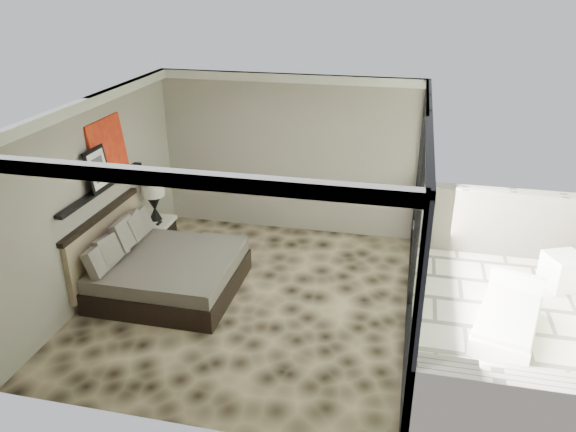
% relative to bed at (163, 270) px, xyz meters
% --- Properties ---
extents(floor, '(5.00, 5.00, 0.00)m').
position_rel_bed_xyz_m(floor, '(1.32, 0.02, -0.33)').
color(floor, black).
rests_on(floor, ground).
extents(ceiling, '(4.50, 5.00, 0.02)m').
position_rel_bed_xyz_m(ceiling, '(1.32, 0.02, 2.46)').
color(ceiling, silver).
rests_on(ceiling, back_wall).
extents(back_wall, '(4.50, 0.02, 2.80)m').
position_rel_bed_xyz_m(back_wall, '(1.32, 2.51, 1.07)').
color(back_wall, gray).
rests_on(back_wall, floor).
extents(left_wall, '(0.02, 5.00, 2.80)m').
position_rel_bed_xyz_m(left_wall, '(-0.92, 0.02, 1.07)').
color(left_wall, gray).
rests_on(left_wall, floor).
extents(glass_wall, '(0.08, 5.00, 2.80)m').
position_rel_bed_xyz_m(glass_wall, '(3.57, 0.02, 1.07)').
color(glass_wall, white).
rests_on(glass_wall, floor).
extents(terrace_slab, '(3.00, 5.00, 0.12)m').
position_rel_bed_xyz_m(terrace_slab, '(5.07, 0.02, -0.39)').
color(terrace_slab, beige).
rests_on(terrace_slab, ground).
extents(picture_ledge, '(0.12, 2.20, 0.05)m').
position_rel_bed_xyz_m(picture_ledge, '(-0.86, 0.12, 1.17)').
color(picture_ledge, black).
rests_on(picture_ledge, left_wall).
extents(bed, '(2.00, 1.94, 1.10)m').
position_rel_bed_xyz_m(bed, '(0.00, 0.00, 0.00)').
color(bed, black).
rests_on(bed, floor).
extents(nightstand, '(0.70, 0.70, 0.57)m').
position_rel_bed_xyz_m(nightstand, '(-0.68, 1.22, -0.04)').
color(nightstand, black).
rests_on(nightstand, floor).
extents(table_lamp, '(0.37, 0.37, 0.68)m').
position_rel_bed_xyz_m(table_lamp, '(-0.68, 1.26, 0.63)').
color(table_lamp, black).
rests_on(table_lamp, nightstand).
extents(abstract_canvas, '(0.13, 0.90, 0.90)m').
position_rel_bed_xyz_m(abstract_canvas, '(-0.88, 0.41, 1.65)').
color(abstract_canvas, '#B3270F').
rests_on(abstract_canvas, picture_ledge).
extents(framed_print, '(0.11, 0.50, 0.60)m').
position_rel_bed_xyz_m(framed_print, '(-0.82, -0.01, 1.50)').
color(framed_print, black).
rests_on(framed_print, picture_ledge).
extents(ottoman, '(0.67, 0.67, 0.51)m').
position_rel_bed_xyz_m(ottoman, '(5.77, 1.39, -0.07)').
color(ottoman, white).
rests_on(ottoman, terrace_slab).
extents(lounger, '(1.06, 1.57, 0.56)m').
position_rel_bed_xyz_m(lounger, '(4.82, 0.00, -0.15)').
color(lounger, white).
rests_on(lounger, terrace_slab).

